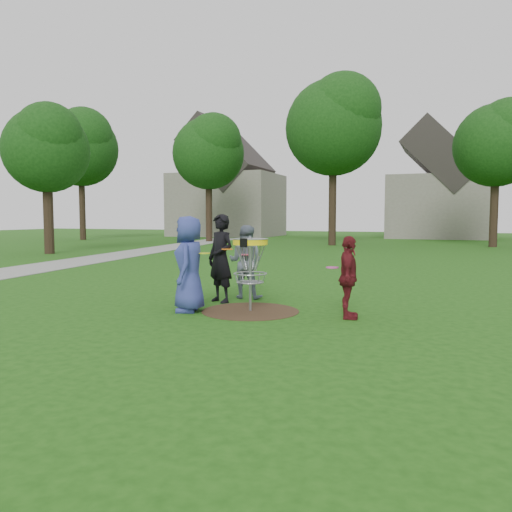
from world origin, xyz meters
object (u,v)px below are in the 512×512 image
(player_blue, at_px, (189,264))
(disc_golf_basket, at_px, (250,256))
(player_maroon, at_px, (348,277))
(player_black, at_px, (221,258))
(player_grey, at_px, (246,262))

(player_blue, distance_m, disc_golf_basket, 1.13)
(player_maroon, xyz_separation_m, disc_golf_basket, (-1.80, 0.03, 0.31))
(disc_golf_basket, bearing_deg, player_maroon, -1.08)
(player_black, height_order, disc_golf_basket, player_black)
(player_maroon, bearing_deg, disc_golf_basket, 79.98)
(player_grey, bearing_deg, player_blue, 74.24)
(disc_golf_basket, bearing_deg, player_black, 142.29)
(player_blue, relative_size, disc_golf_basket, 1.27)
(player_black, height_order, player_grey, player_black)
(player_grey, height_order, player_maroon, player_grey)
(player_grey, xyz_separation_m, disc_golf_basket, (0.64, -1.36, 0.24))
(player_blue, distance_m, player_black, 1.12)
(player_black, relative_size, player_grey, 1.15)
(player_black, height_order, player_maroon, player_black)
(player_blue, distance_m, player_grey, 1.82)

